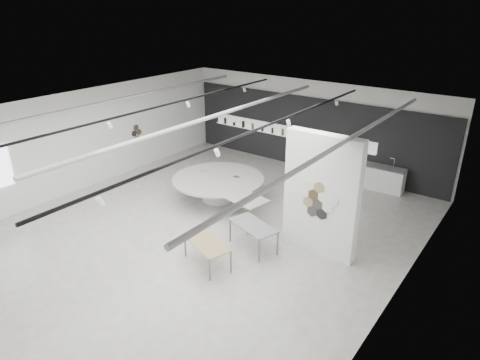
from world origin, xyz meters
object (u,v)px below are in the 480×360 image
Objects in this scene: partition_column at (321,196)px; display_island at (219,186)px; kitchen_counter at (383,178)px; sample_table_stone at (253,227)px; sample_table_wood at (207,245)px.

partition_column reaches higher than display_island.
kitchen_counter reaches higher than display_island.
sample_table_stone is (-1.61, -0.99, -1.09)m from partition_column.
display_island is 2.71× the size of kitchen_counter.
partition_column is 4.79m from display_island.
sample_table_stone is at bearing 69.83° from sample_table_wood.
sample_table_stone is 6.69m from kitchen_counter.
sample_table_wood is 0.98× the size of kitchen_counter.
partition_column is at bearing -2.57° from display_island.
partition_column is at bearing 31.63° from sample_table_stone.
display_island is 4.19m from sample_table_wood.
kitchen_counter is at bearing 90.25° from partition_column.
display_island is at bearing 145.57° from sample_table_stone.
partition_column is at bearing -91.88° from kitchen_counter.
partition_column is 2.21× the size of sample_table_wood.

